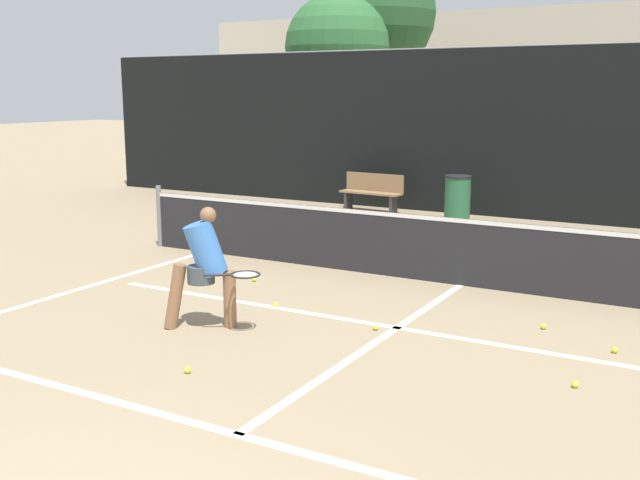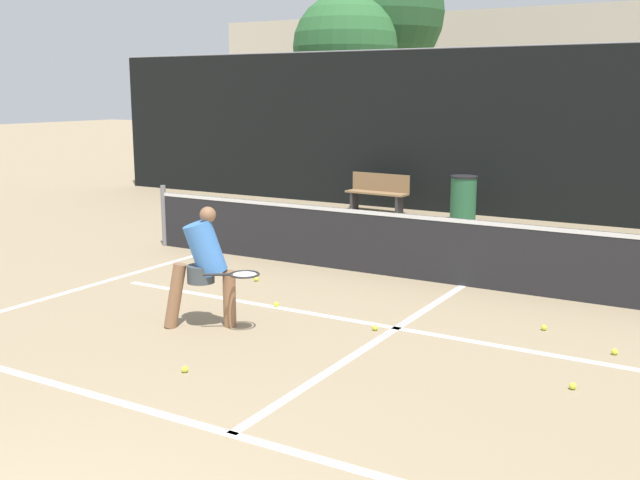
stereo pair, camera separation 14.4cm
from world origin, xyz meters
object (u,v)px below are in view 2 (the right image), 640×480
(player_practicing, at_px, (204,263))
(parked_car, at_px, (503,176))
(trash_bin, at_px, (463,199))
(courtside_bench, at_px, (378,192))

(player_practicing, relative_size, parked_car, 0.33)
(trash_bin, height_order, parked_car, parked_car)
(courtside_bench, height_order, parked_car, parked_car)
(trash_bin, bearing_deg, player_practicing, -90.87)
(trash_bin, bearing_deg, courtside_bench, 172.45)
(courtside_bench, distance_m, parked_car, 3.55)
(player_practicing, xyz_separation_m, trash_bin, (0.13, 8.25, -0.27))
(player_practicing, relative_size, trash_bin, 1.47)
(player_practicing, xyz_separation_m, parked_car, (-0.02, 11.49, -0.13))
(trash_bin, distance_m, parked_car, 3.24)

